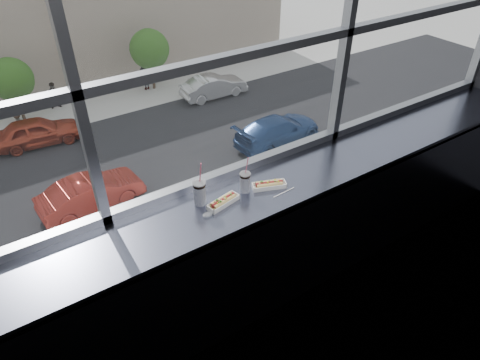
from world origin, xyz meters
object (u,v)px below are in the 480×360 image
pedestrian_d (145,75)px  tree_right (149,49)px  pedestrian_b (17,111)px  tree_center (11,79)px  loose_straw (284,192)px  hotdog_tray_left (223,201)px  car_far_b (36,127)px  car_near_c (90,189)px  car_near_e (278,126)px  car_far_c (214,83)px  pedestrian_c (54,93)px  soda_cup_right (245,181)px  soda_cup_left (200,192)px  hotdog_tray_right (269,185)px  wrapper (208,214)px

pedestrian_d → tree_right: (0.57, -0.14, 1.98)m
pedestrian_b → tree_center: tree_center is taller
loose_straw → tree_right: loose_straw is taller
hotdog_tray_left → tree_right: (10.55, 28.28, -8.97)m
car_far_b → pedestrian_b: size_ratio=3.15×
car_far_b → car_near_c: bearing=-167.8°
car_near_e → car_far_c: bearing=-5.0°
car_far_b → pedestrian_d: 9.86m
car_near_c → tree_center: size_ratio=1.55×
car_far_c → car_near_c: size_ratio=0.98×
car_near_c → hotdog_tray_left: bearing=167.8°
car_far_b → pedestrian_c: bearing=-19.8°
car_near_c → pedestrian_d: bearing=-39.3°
pedestrian_d → tree_center: 9.31m
car_near_c → car_far_b: 8.05m
loose_straw → pedestrian_b: 29.59m
tree_right → soda_cup_right: bearing=-110.1°
soda_cup_right → pedestrian_d: bearing=71.0°
pedestrian_c → car_near_c: bearing=-96.3°
hotdog_tray_left → car_near_e: 23.87m
car_far_c → pedestrian_b: bearing=78.1°
car_near_c → car_near_e: car_near_e is taller
tree_right → car_near_e: bearing=-75.6°
soda_cup_left → pedestrian_c: bearing=83.2°
hotdog_tray_left → tree_center: 29.73m
soda_cup_right → pedestrian_b: size_ratio=0.13×
soda_cup_right → tree_center: 29.70m
hotdog_tray_right → wrapper: (-0.53, -0.03, -0.01)m
soda_cup_right → pedestrian_d: 31.96m
hotdog_tray_right → car_near_e: (13.25, 16.29, -10.92)m
soda_cup_right → car_near_e: (13.42, 16.23, -10.98)m
car_near_c → wrapper: bearing=167.3°
soda_cup_right → tree_center: size_ratio=0.07×
tree_center → car_far_c: bearing=-17.3°
car_near_e → tree_right: bearing=9.9°
tree_center → wrapper: bearing=-92.0°
hotdog_tray_left → hotdog_tray_right: (0.38, -0.02, 0.00)m
pedestrian_c → car_far_b: bearing=-115.9°
wrapper → tree_right: (10.70, 28.32, -8.95)m
hotdog_tray_right → car_far_c: size_ratio=0.04×
tree_center → car_near_e: bearing=-43.2°
tree_right → soda_cup_left: bearing=-110.7°
hotdog_tray_right → car_far_b: hotdog_tray_right is taller
soda_cup_right → tree_right: bearing=69.9°
pedestrian_d → hotdog_tray_right: bearing=71.3°
tree_right → hotdog_tray_left: bearing=-110.5°
soda_cup_left → car_near_e: size_ratio=0.05×
car_near_c → pedestrian_b: 11.17m
soda_cup_right → loose_straw: (0.22, -0.17, -0.08)m
soda_cup_left → pedestrian_b: 29.43m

